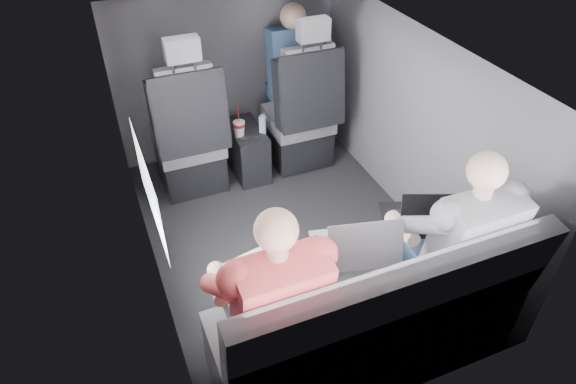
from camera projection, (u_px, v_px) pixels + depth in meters
name	position (u px, v px, depth m)	size (l,w,h in m)	color
floor	(289.00, 238.00, 3.57)	(2.60, 2.60, 0.00)	black
ceiling	(290.00, 52.00, 2.74)	(2.60, 2.60, 0.00)	#B2B2AD
panel_left	(142.00, 191.00, 2.88)	(0.02, 2.60, 1.35)	#56565B
panel_right	(413.00, 129.00, 3.43)	(0.02, 2.60, 1.35)	#56565B
panel_front	(227.00, 74.00, 4.11)	(1.80, 0.02, 1.35)	#56565B
panel_back	(406.00, 312.00, 2.20)	(1.80, 0.02, 1.35)	#56565B
side_window	(149.00, 188.00, 2.53)	(0.02, 0.75, 0.42)	white
seatbelt	(311.00, 82.00, 3.71)	(0.05, 0.01, 0.65)	black
front_seat_left	(190.00, 143.00, 3.80)	(0.52, 0.58, 1.26)	black
front_seat_right	(301.00, 120.00, 4.08)	(0.52, 0.58, 1.26)	black
center_console	(247.00, 150.00, 4.09)	(0.24, 0.48, 0.41)	black
rear_bench	(370.00, 325.00, 2.60)	(1.60, 0.57, 0.92)	slate
soda_cup	(239.00, 128.00, 3.84)	(0.09, 0.09, 0.27)	white
water_bottle	(262.00, 125.00, 3.88)	(0.05, 0.05, 0.15)	#A8C9E3
laptop_white	(262.00, 269.00, 2.46)	(0.37, 0.37, 0.24)	silver
laptop_silver	(354.00, 245.00, 2.59)	(0.42, 0.41, 0.26)	#AFAFB4
laptop_black	(422.00, 217.00, 2.76)	(0.44, 0.45, 0.26)	black
passenger_rear_left	(269.00, 299.00, 2.32)	(0.50, 0.62, 1.22)	#303035
passenger_rear_right	(450.00, 241.00, 2.62)	(0.50, 0.62, 1.23)	navy
passenger_front_right	(293.00, 65.00, 4.06)	(0.40, 0.40, 0.81)	navy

